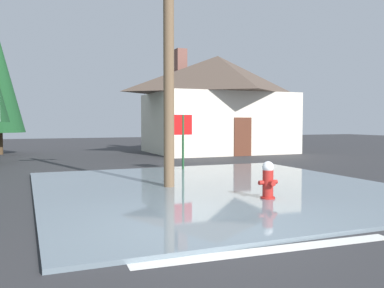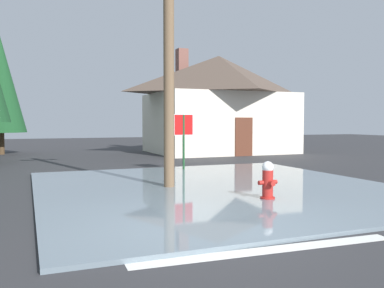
# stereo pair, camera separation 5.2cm
# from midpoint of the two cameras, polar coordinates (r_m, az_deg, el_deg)

# --- Properties ---
(ground_plane) EXTENTS (80.00, 80.00, 0.10)m
(ground_plane) POSITION_cam_midpoint_polar(r_m,az_deg,el_deg) (7.06, 2.98, -12.03)
(ground_plane) COLOR #2D2D30
(flood_puddle) EXTENTS (9.17, 9.73, 0.07)m
(flood_puddle) POSITION_cam_midpoint_polar(r_m,az_deg,el_deg) (11.11, 3.62, -5.98)
(flood_puddle) COLOR slate
(flood_puddle) RESTS_ON ground
(lane_stop_bar) EXTENTS (4.05, 0.49, 0.01)m
(lane_stop_bar) POSITION_cam_midpoint_polar(r_m,az_deg,el_deg) (6.05, 10.94, -14.14)
(lane_stop_bar) COLOR silver
(lane_stop_bar) RESTS_ON ground
(fire_hydrant) EXTENTS (0.46, 0.39, 0.91)m
(fire_hydrant) POSITION_cam_midpoint_polar(r_m,az_deg,el_deg) (9.40, 10.56, -5.17)
(fire_hydrant) COLOR #AD231E
(fire_hydrant) RESTS_ON ground
(utility_pole) EXTENTS (1.60, 0.28, 7.82)m
(utility_pole) POSITION_cam_midpoint_polar(r_m,az_deg,el_deg) (11.12, -3.09, 15.01)
(utility_pole) COLOR brown
(utility_pole) RESTS_ON ground
(stop_sign_far) EXTENTS (0.76, 0.09, 2.06)m
(stop_sign_far) POSITION_cam_midpoint_polar(r_m,az_deg,el_deg) (14.85, -1.07, 1.85)
(stop_sign_far) COLOR #1E4C28
(stop_sign_far) RESTS_ON ground
(house) EXTENTS (8.20, 6.44, 6.03)m
(house) POSITION_cam_midpoint_polar(r_m,az_deg,el_deg) (24.20, 3.76, 5.74)
(house) COLOR silver
(house) RESTS_ON ground
(pine_tree_short_left) EXTENTS (2.68, 2.68, 6.69)m
(pine_tree_short_left) POSITION_cam_midpoint_polar(r_m,az_deg,el_deg) (24.83, -24.95, 7.78)
(pine_tree_short_left) COLOR #4C3823
(pine_tree_short_left) RESTS_ON ground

